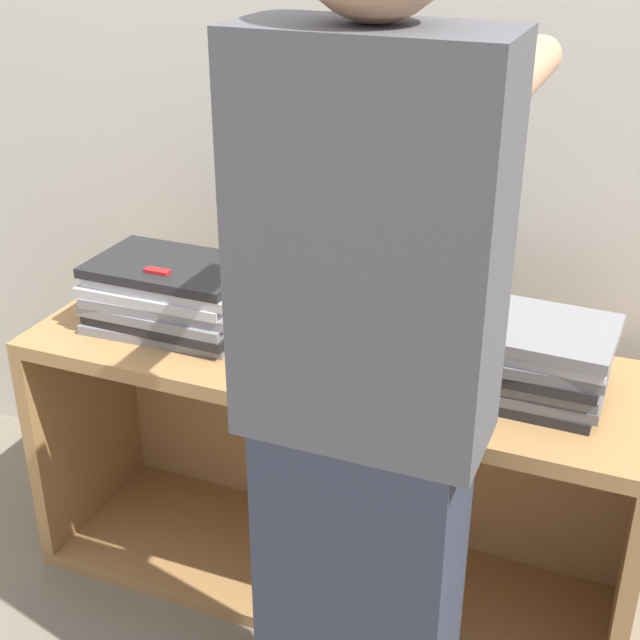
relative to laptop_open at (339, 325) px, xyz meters
name	(u,v)px	position (x,y,z in m)	size (l,w,h in m)	color
wall_back	(387,84)	(0.00, 0.29, 0.49)	(8.00, 0.05, 2.40)	beige
cart	(340,459)	(0.00, 0.02, -0.38)	(1.45, 0.47, 0.66)	#A87A47
laptop_open	(339,325)	(0.00, 0.00, 0.00)	(0.38, 0.29, 0.26)	#333338
laptop_stack_left	(173,295)	(-0.41, -0.05, 0.03)	(0.40, 0.27, 0.16)	gray
laptop_stack_right	(514,355)	(0.41, -0.05, 0.03)	(0.40, 0.27, 0.16)	#232326
person	(366,410)	(0.25, -0.52, 0.13)	(0.40, 0.53, 1.67)	#2D3342
inventory_tag	(157,271)	(-0.41, -0.11, 0.11)	(0.06, 0.02, 0.01)	red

